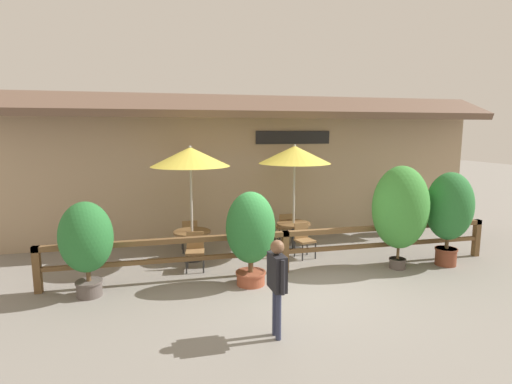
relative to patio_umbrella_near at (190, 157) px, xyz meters
name	(u,v)px	position (x,y,z in m)	size (l,w,h in m)	color
ground_plane	(301,289)	(1.99, -2.41, -2.57)	(60.00, 60.00, 0.00)	gray
building_facade	(255,166)	(1.99, 1.70, -0.41)	(14.28, 1.49, 4.23)	tan
patio_railing	(285,242)	(1.99, -1.36, -1.88)	(10.40, 0.14, 0.95)	brown
patio_umbrella_near	(190,157)	(0.00, 0.00, 0.00)	(1.91, 1.91, 2.84)	#B7B2A8
dining_table_near	(192,237)	(0.00, 0.00, -1.98)	(0.91, 0.91, 0.74)	brown
chair_near_streetside	(195,249)	(0.01, -0.71, -2.08)	(0.47, 0.47, 0.87)	olive
chair_near_wallside	(190,234)	(-0.02, 0.71, -2.08)	(0.42, 0.42, 0.87)	olive
patio_umbrella_middle	(295,155)	(2.73, 0.27, 0.00)	(1.91, 1.91, 2.84)	#B7B2A8
dining_table_middle	(294,228)	(2.73, 0.27, -1.98)	(0.91, 0.91, 0.74)	brown
chair_middle_streetside	(304,238)	(2.77, -0.42, -2.08)	(0.50, 0.50, 0.87)	olive
chair_middle_wallside	(284,226)	(2.69, 0.95, -2.08)	(0.45, 0.45, 0.87)	olive
potted_plant_tall_tropical	(251,231)	(1.06, -1.90, -1.43)	(1.02, 0.92, 1.97)	#9E4C33
potted_plant_entrance_palm	(86,240)	(-2.13, -1.76, -1.45)	(1.00, 0.90, 1.87)	#564C47
potted_plant_small_flowering	(449,209)	(5.89, -1.79, -1.20)	(1.11, 1.00, 2.24)	brown
potted_plant_broad_leaf	(400,208)	(4.62, -1.73, -1.13)	(1.30, 1.17, 2.41)	#564C47
potted_plant_corner_fern	(398,212)	(6.46, 1.14, -1.88)	(0.68, 0.62, 1.32)	#B7AD99
pedestrian	(277,276)	(0.97, -4.12, -1.57)	(0.22, 0.55, 1.56)	#2D334C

